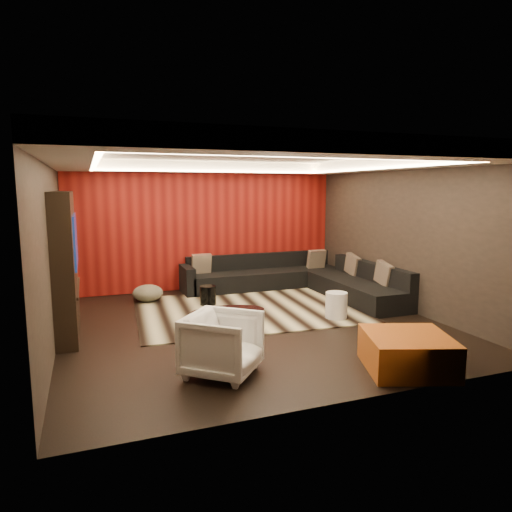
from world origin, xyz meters
name	(u,v)px	position (x,y,z in m)	size (l,w,h in m)	color
floor	(252,324)	(0.00, 0.00, -0.01)	(6.00, 6.00, 0.02)	black
ceiling	(251,152)	(0.00, 0.00, 2.81)	(6.00, 6.00, 0.02)	silver
wall_back	(206,226)	(0.00, 3.01, 1.40)	(6.00, 0.02, 2.80)	black
wall_left	(50,249)	(-3.01, 0.00, 1.40)	(0.02, 6.00, 2.80)	black
wall_right	(404,234)	(3.01, 0.00, 1.40)	(0.02, 6.00, 2.80)	black
red_feature_wall	(206,227)	(0.00, 2.97, 1.40)	(5.98, 0.05, 2.78)	#6B0C0A
soffit_back	(209,167)	(0.00, 2.70, 2.69)	(6.00, 0.60, 0.22)	silver
soffit_front	(340,145)	(0.00, -2.70, 2.69)	(6.00, 0.60, 0.22)	silver
soffit_left	(68,156)	(-2.70, 0.00, 2.69)	(0.60, 4.80, 0.22)	silver
soffit_right	(393,163)	(2.70, 0.00, 2.69)	(0.60, 4.80, 0.22)	silver
cove_back	(213,171)	(0.00, 2.36, 2.60)	(4.80, 0.08, 0.04)	#FFD899
cove_front	(324,156)	(0.00, -2.36, 2.60)	(4.80, 0.08, 0.04)	#FFD899
cove_left	(94,163)	(-2.36, 0.00, 2.60)	(0.08, 4.80, 0.04)	#FFD899
cove_right	(377,168)	(2.36, 0.00, 2.60)	(0.08, 4.80, 0.04)	#FFD899
tv_surround	(65,263)	(-2.85, 0.60, 1.10)	(0.30, 2.00, 2.20)	black
tv_screen	(75,240)	(-2.69, 0.60, 1.45)	(0.04, 1.30, 0.80)	black
tv_shelf	(78,288)	(-2.69, 0.60, 0.70)	(0.04, 1.60, 0.04)	black
rug	(247,309)	(0.21, 0.86, 0.01)	(4.00, 3.00, 0.02)	#BEB48B
coffee_table	(228,317)	(-0.37, 0.13, 0.13)	(1.25, 1.25, 0.21)	black
drum_stool	(208,295)	(-0.38, 1.44, 0.20)	(0.31, 0.31, 0.36)	black
striped_pouf	(148,293)	(-1.44, 2.11, 0.18)	(0.60, 0.60, 0.33)	#B5AF8C
white_side_table	(336,306)	(1.48, -0.23, 0.23)	(0.37, 0.37, 0.47)	silver
orange_ottoman	(407,352)	(1.16, -2.50, 0.22)	(1.00, 1.00, 0.45)	#974613
armchair	(223,344)	(-1.04, -1.84, 0.38)	(0.81, 0.84, 0.76)	white
sectional_sofa	(297,280)	(1.73, 1.86, 0.26)	(3.65, 3.50, 0.75)	black
throw_pillows	(311,265)	(1.97, 1.68, 0.62)	(3.29, 2.73, 0.50)	tan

